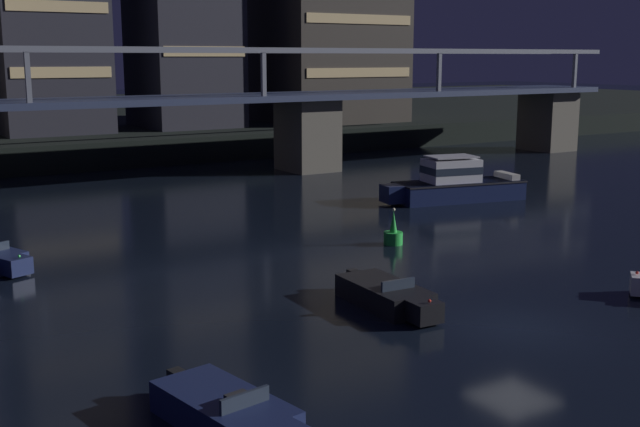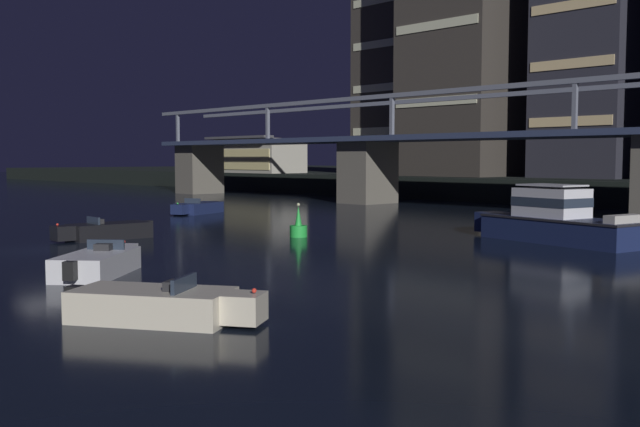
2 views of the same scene
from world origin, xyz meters
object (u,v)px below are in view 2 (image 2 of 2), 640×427
(tower_central, at_px, (598,39))
(channel_buoy, at_px, (298,228))
(tower_west_low, at_px, (416,66))
(speedboat_mid_left, at_px, (198,208))
(waterfront_pavilion, at_px, (259,156))
(speedboat_mid_right, at_px, (161,305))
(speedboat_near_right, at_px, (99,263))
(speedboat_mid_center, at_px, (106,231))
(cabin_cruiser_near_left, at_px, (555,220))
(river_bridge, at_px, (494,156))

(tower_central, xyz_separation_m, channel_buoy, (5.23, -43.93, -15.09))
(tower_west_low, relative_size, speedboat_mid_left, 5.17)
(waterfront_pavilion, relative_size, speedboat_mid_right, 2.58)
(tower_west_low, xyz_separation_m, speedboat_near_right, (32.76, -58.25, -14.78))
(speedboat_mid_center, relative_size, speedboat_mid_right, 1.09)
(waterfront_pavilion, height_order, speedboat_mid_right, waterfront_pavilion)
(waterfront_pavilion, relative_size, speedboat_mid_center, 2.38)
(tower_west_low, distance_m, waterfront_pavilion, 23.45)
(cabin_cruiser_near_left, bearing_deg, tower_west_low, 135.93)
(speedboat_near_right, distance_m, channel_buoy, 13.91)
(tower_west_low, bearing_deg, river_bridge, -40.45)
(waterfront_pavilion, height_order, speedboat_mid_left, waterfront_pavilion)
(tower_west_low, xyz_separation_m, cabin_cruiser_near_left, (38.79, -37.54, -14.14))
(tower_west_low, relative_size, speedboat_mid_center, 5.04)
(speedboat_mid_left, height_order, speedboat_mid_center, same)
(channel_buoy, bearing_deg, tower_central, 96.78)
(speedboat_mid_left, relative_size, speedboat_mid_center, 0.97)
(cabin_cruiser_near_left, height_order, speedboat_mid_left, cabin_cruiser_near_left)
(speedboat_near_right, relative_size, channel_buoy, 2.58)
(speedboat_mid_right, bearing_deg, channel_buoy, 127.89)
(cabin_cruiser_near_left, xyz_separation_m, speedboat_mid_center, (-16.29, -15.12, -0.64))
(waterfront_pavilion, xyz_separation_m, speedboat_mid_center, (41.20, -43.46, -4.02))
(tower_central, height_order, speedboat_near_right, tower_central)
(cabin_cruiser_near_left, xyz_separation_m, speedboat_mid_left, (-27.43, -1.97, -0.64))
(speedboat_mid_center, bearing_deg, waterfront_pavilion, 133.47)
(speedboat_mid_right, bearing_deg, speedboat_mid_center, 156.24)
(speedboat_mid_left, bearing_deg, cabin_cruiser_near_left, 4.12)
(tower_central, height_order, speedboat_mid_center, tower_central)
(river_bridge, distance_m, speedboat_mid_center, 31.86)
(tower_central, distance_m, speedboat_mid_left, 42.99)
(river_bridge, bearing_deg, waterfront_pavilion, 164.67)
(tower_west_low, height_order, speedboat_mid_center, tower_west_low)
(speedboat_mid_left, bearing_deg, channel_buoy, -17.79)
(waterfront_pavilion, distance_m, speedboat_near_right, 71.20)
(speedboat_mid_left, bearing_deg, tower_central, 72.79)
(river_bridge, relative_size, speedboat_mid_center, 16.43)
(cabin_cruiser_near_left, xyz_separation_m, speedboat_mid_right, (1.87, -23.12, -0.64))
(tower_west_low, distance_m, speedboat_mid_left, 43.69)
(river_bridge, distance_m, tower_central, 23.08)
(speedboat_mid_left, relative_size, channel_buoy, 2.89)
(river_bridge, xyz_separation_m, tower_west_low, (-24.77, 21.12, 10.99))
(channel_buoy, bearing_deg, speedboat_mid_center, -128.04)
(tower_west_low, xyz_separation_m, speedboat_mid_right, (40.66, -60.66, -14.78))
(tower_central, xyz_separation_m, speedboat_mid_right, (17.40, -59.57, -15.15))
(cabin_cruiser_near_left, height_order, speedboat_mid_center, cabin_cruiser_near_left)
(river_bridge, relative_size, speedboat_near_right, 18.86)
(tower_central, bearing_deg, speedboat_mid_left, -107.21)
(tower_west_low, height_order, waterfront_pavilion, tower_west_low)
(cabin_cruiser_near_left, height_order, channel_buoy, cabin_cruiser_near_left)
(river_bridge, relative_size, channel_buoy, 48.69)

